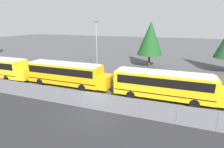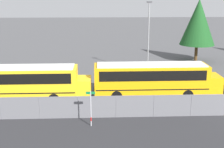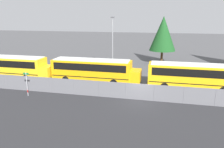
% 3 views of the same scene
% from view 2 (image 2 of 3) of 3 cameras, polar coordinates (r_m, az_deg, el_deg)
% --- Properties ---
extents(school_bus_1, '(12.15, 2.58, 3.25)m').
position_cam_2_polar(school_bus_1, '(29.88, -16.24, -1.15)').
color(school_bus_1, yellow).
rests_on(school_bus_1, ground_plane).
extents(school_bus_2, '(12.15, 2.58, 3.25)m').
position_cam_2_polar(school_bus_2, '(30.00, 7.61, -0.61)').
color(school_bus_2, '#EDA80F').
rests_on(school_bus_2, ground_plane).
extents(street_sign, '(0.70, 0.09, 2.78)m').
position_cam_2_polar(street_sign, '(23.47, -3.90, -6.14)').
color(street_sign, '#B7B7BC').
rests_on(street_sign, ground_plane).
extents(light_pole, '(0.60, 0.24, 8.76)m').
position_cam_2_polar(light_pole, '(37.66, 6.68, 6.99)').
color(light_pole, gray).
rests_on(light_pole, ground_plane).
extents(tree_0, '(4.96, 4.96, 8.89)m').
position_cam_2_polar(tree_0, '(46.37, 15.48, 9.13)').
color(tree_0, '#51381E').
rests_on(tree_0, ground_plane).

